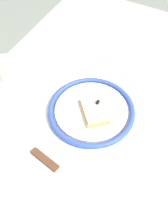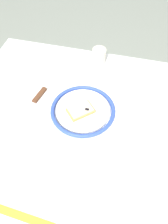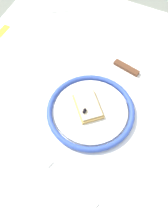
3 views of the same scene
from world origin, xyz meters
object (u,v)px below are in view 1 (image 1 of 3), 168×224
Objects in this scene: pizza_slice_near at (94,111)px; fork at (111,65)px; knife at (54,167)px; cup at (6,69)px; plate at (91,110)px; dining_table at (108,121)px.

fork is at bearing -169.40° from pizza_slice_near.
cup reaches higher than knife.
pizza_slice_near is at bearing 175.05° from knife.
plate is 0.02m from pizza_slice_near.
pizza_slice_near is 0.51× the size of knife.
dining_table is at bearing 169.99° from knife.
pizza_slice_near is 0.20m from knife.
plate is 0.21m from knife.
plate is 1.11× the size of knife.
cup is at bearing -91.26° from pizza_slice_near.
cup reaches higher than dining_table.
knife is 0.38m from cup.
knife reaches higher than dining_table.
dining_table is 14.95× the size of cup.
fork reaches higher than dining_table.
plate is 3.49× the size of cup.
knife is at bearing -10.01° from dining_table.
knife is at bearing -4.95° from pizza_slice_near.
knife is (0.20, -0.02, -0.02)m from pizza_slice_near.
pizza_slice_near reaches higher than knife.
dining_table is 0.11m from plate.
cup reaches higher than pizza_slice_near.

